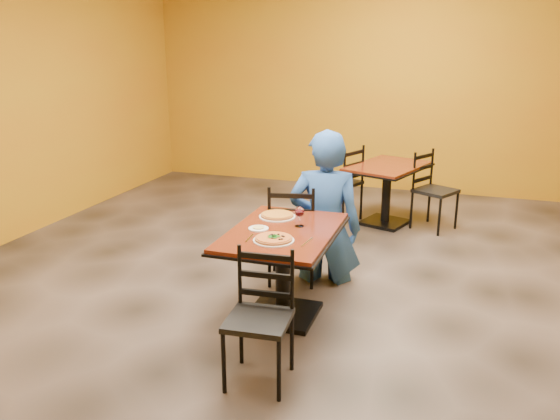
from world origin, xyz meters
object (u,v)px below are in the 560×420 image
(chair_second_left, at_px, (340,183))
(plate_far, at_px, (277,217))
(table_main, at_px, (283,253))
(plate_main, at_px, (274,240))
(pizza_far, at_px, (277,215))
(pizza_main, at_px, (274,238))
(wine_glass, at_px, (300,216))
(table_second, at_px, (387,181))
(chair_second_right, at_px, (435,191))
(diner, at_px, (325,206))
(chair_main_near, at_px, (259,321))
(side_plate, at_px, (258,229))
(chair_main_far, at_px, (293,232))

(chair_second_left, bearing_deg, plate_far, 23.23)
(table_main, bearing_deg, plate_far, 116.09)
(table_main, distance_m, plate_main, 0.33)
(chair_second_left, bearing_deg, pizza_far, 23.23)
(table_main, relative_size, pizza_main, 4.33)
(plate_main, bearing_deg, pizza_far, 106.08)
(pizza_far, bearing_deg, pizza_main, -73.92)
(pizza_main, relative_size, wine_glass, 1.58)
(table_second, distance_m, chair_second_left, 0.58)
(chair_second_left, bearing_deg, pizza_main, 26.47)
(chair_second_right, height_order, plate_main, chair_second_right)
(table_main, bearing_deg, table_second, 80.66)
(diner, distance_m, pizza_main, 1.13)
(chair_second_right, xyz_separation_m, plate_main, (-1.01, -2.99, 0.29))
(table_main, bearing_deg, pizza_main, -87.04)
(table_main, xyz_separation_m, chair_main_near, (0.14, -0.94, -0.11))
(plate_main, bearing_deg, diner, 83.92)
(chair_second_right, height_order, plate_far, chair_second_right)
(pizza_far, bearing_deg, table_second, 76.08)
(chair_second_left, relative_size, side_plate, 5.98)
(table_second, bearing_deg, diner, -99.59)
(side_plate, bearing_deg, plate_main, -47.41)
(table_second, distance_m, wine_glass, 2.63)
(pizza_main, relative_size, plate_far, 0.92)
(pizza_main, height_order, plate_far, pizza_main)
(table_main, xyz_separation_m, chair_main_far, (-0.14, 0.73, -0.08))
(pizza_main, relative_size, side_plate, 1.77)
(side_plate, height_order, wine_glass, wine_glass)
(pizza_main, height_order, side_plate, pizza_main)
(plate_far, bearing_deg, pizza_main, -73.92)
(wine_glass, bearing_deg, plate_main, -102.21)
(wine_glass, bearing_deg, diner, 87.30)
(chair_main_near, height_order, wine_glass, wine_glass)
(chair_second_right, xyz_separation_m, plate_far, (-1.18, -2.42, 0.29))
(chair_main_near, height_order, plate_far, chair_main_near)
(chair_main_far, height_order, side_plate, chair_main_far)
(chair_main_far, distance_m, pizza_main, 1.05)
(chair_main_near, bearing_deg, chair_second_left, 89.86)
(chair_second_left, xyz_separation_m, diner, (0.26, -1.87, 0.24))
(chair_main_near, relative_size, pizza_far, 3.18)
(chair_main_far, relative_size, chair_second_left, 1.00)
(diner, xyz_separation_m, pizza_main, (-0.12, -1.12, 0.05))
(plate_far, xyz_separation_m, pizza_far, (0.00, 0.00, 0.02))
(diner, relative_size, plate_main, 4.63)
(chair_second_right, relative_size, side_plate, 5.84)
(chair_main_far, distance_m, plate_main, 1.04)
(pizza_far, bearing_deg, chair_main_near, -76.83)
(chair_second_left, height_order, pizza_main, chair_second_left)
(chair_main_far, height_order, chair_second_right, chair_main_far)
(table_main, relative_size, chair_main_far, 1.29)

